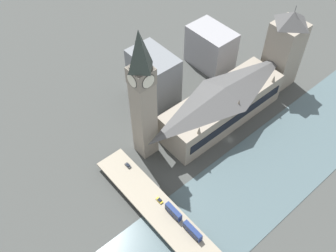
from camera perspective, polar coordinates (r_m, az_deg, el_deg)
ground_plane at (r=231.23m, az=9.34°, el=-2.04°), size 600.00×600.00×0.00m
river_water at (r=221.81m, az=15.08°, el=-6.59°), size 48.74×360.00×0.30m
parliament_hall at (r=231.92m, az=8.30°, el=3.31°), size 25.58×83.83×27.01m
clock_tower at (r=190.74m, az=-3.89°, el=4.59°), size 11.56×11.56×83.96m
victoria_tower at (r=258.61m, az=17.26°, el=11.11°), size 18.76×18.76×58.89m
road_bridge at (r=190.41m, az=2.64°, el=-16.70°), size 129.49×16.61×4.86m
double_decker_bus_mid at (r=188.29m, az=3.76°, el=-15.65°), size 11.59×2.60×4.66m
double_decker_bus_rear at (r=192.40m, az=0.84°, el=-12.89°), size 10.62×2.58×5.05m
car_northbound_tail at (r=210.97m, az=-6.12°, el=-5.99°), size 4.15×1.86×1.29m
car_southbound_lead at (r=197.96m, az=-1.31°, el=-11.25°), size 4.16×1.93×1.30m
city_block_west at (r=271.78m, az=6.53°, el=11.76°), size 32.41×21.27×29.08m
city_block_center at (r=242.96m, az=-2.19°, el=7.56°), size 31.98×20.80×33.83m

